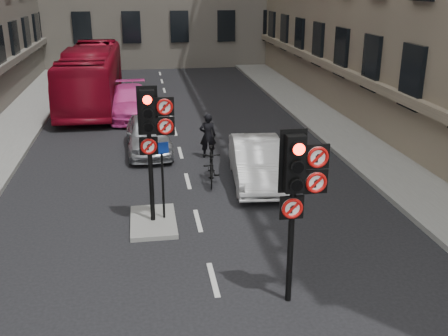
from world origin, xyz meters
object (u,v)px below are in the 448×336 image
object	(u,v)px
signal_far	(152,126)
bus_red	(92,76)
motorcycle	(211,165)
signal_near	(298,182)
car_pink	(130,102)
info_sign	(162,170)
car_white	(257,162)
motorcyclist	(208,136)
car_silver	(148,134)

from	to	relation	value
signal_far	bus_red	world-z (taller)	signal_far
bus_red	motorcycle	xyz separation A→B (m)	(4.58, -12.00, -0.92)
signal_far	motorcycle	distance (m)	3.99
signal_near	motorcycle	size ratio (longest dim) A/B	1.89
car_pink	info_sign	world-z (taller)	info_sign
car_white	motorcyclist	distance (m)	3.02
car_silver	car_pink	xyz separation A→B (m)	(-0.72, 5.59, 0.02)
signal_far	car_silver	distance (m)	6.65
signal_near	bus_red	distance (m)	19.57
signal_near	car_silver	bearing A→B (deg)	104.36
signal_near	motorcyclist	bearing A→B (deg)	93.20
car_white	motorcyclist	world-z (taller)	motorcyclist
car_white	info_sign	bearing A→B (deg)	-135.88
signal_far	car_pink	size ratio (longest dim) A/B	0.73
motorcyclist	info_sign	bearing A→B (deg)	71.57
signal_far	bus_red	size ratio (longest dim) A/B	0.33
car_silver	car_pink	distance (m)	5.63
info_sign	car_pink	bearing A→B (deg)	83.80
car_silver	bus_red	xyz separation A→B (m)	(-2.67, 8.47, 0.80)
signal_near	motorcyclist	size ratio (longest dim) A/B	2.18
car_pink	info_sign	size ratio (longest dim) A/B	2.30
motorcycle	signal_near	bearing A→B (deg)	-76.60
signal_near	car_silver	xyz separation A→B (m)	(-2.65, 10.34, -1.89)
bus_red	motorcyclist	world-z (taller)	bus_red
car_silver	car_white	bearing A→B (deg)	-50.79
signal_far	motorcyclist	world-z (taller)	signal_far
bus_red	motorcycle	size ratio (longest dim) A/B	5.64
signal_far	bus_red	xyz separation A→B (m)	(-2.71, 14.81, -1.21)
car_white	bus_red	world-z (taller)	bus_red
signal_far	car_white	distance (m)	4.62
car_pink	motorcycle	world-z (taller)	car_pink
bus_red	motorcyclist	size ratio (longest dim) A/B	6.51
signal_near	car_pink	distance (m)	16.38
car_pink	signal_near	bearing A→B (deg)	-80.64
car_white	car_silver	bearing A→B (deg)	136.73
car_pink	motorcyclist	size ratio (longest dim) A/B	2.98
car_white	motorcycle	size ratio (longest dim) A/B	2.25
signal_far	motorcyclist	size ratio (longest dim) A/B	2.18
car_white	motorcycle	distance (m)	1.45
car_pink	info_sign	distance (m)	11.91
motorcyclist	signal_far	bearing A→B (deg)	69.83
signal_near	bus_red	bearing A→B (deg)	105.78
car_silver	car_white	xyz separation A→B (m)	(3.34, -3.78, 0.01)
car_silver	car_white	distance (m)	5.04
car_white	info_sign	world-z (taller)	info_sign
signal_near	motorcycle	world-z (taller)	signal_near
car_silver	info_sign	world-z (taller)	info_sign
car_pink	motorcyclist	distance (m)	7.18
signal_far	signal_near	bearing A→B (deg)	-56.98
car_silver	car_pink	size ratio (longest dim) A/B	0.83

